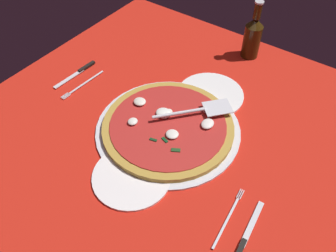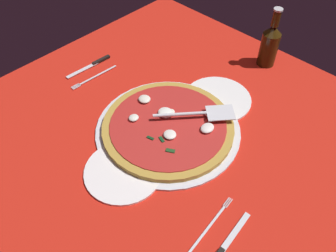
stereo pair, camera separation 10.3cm
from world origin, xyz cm
name	(u,v)px [view 2 (the right image)]	position (x,y,z in cm)	size (l,w,h in cm)	color
ground_plane	(168,127)	(0.00, 0.00, -0.40)	(114.77, 114.77, 0.80)	red
checker_pattern	(168,126)	(0.00, 0.00, 0.05)	(114.77, 114.77, 0.10)	silver
pizza_pan	(168,129)	(-1.28, -1.42, 0.59)	(43.01, 43.01, 0.98)	silver
dinner_plate_left	(124,171)	(-20.58, -3.44, 0.60)	(21.19, 21.19, 1.00)	white
dinner_plate_right	(217,99)	(19.39, -3.74, 0.60)	(21.73, 21.73, 1.00)	white
pizza	(168,126)	(-1.16, -1.40, 2.02)	(39.03, 39.03, 3.19)	#B38C37
pizza_server	(200,113)	(7.24, -6.34, 4.59)	(20.58, 18.72, 1.00)	silver
place_setting_near	(217,238)	(-17.78, -33.28, 0.45)	(20.11, 13.95, 1.40)	white
place_setting_far	(94,71)	(0.62, 36.86, 0.44)	(21.43, 14.64, 1.40)	white
beer_bottle	(270,44)	(46.65, -4.05, 8.57)	(6.27, 6.27, 21.66)	#302009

